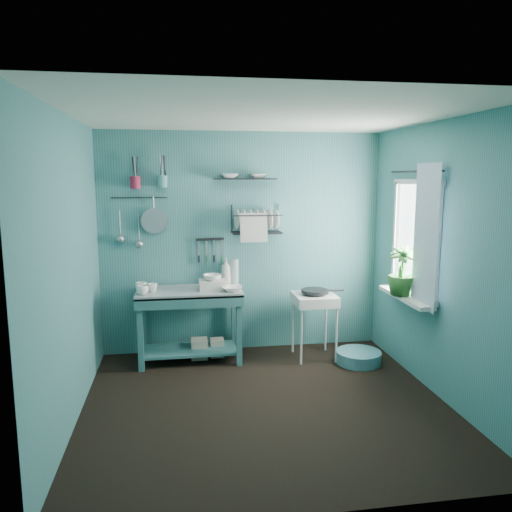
{
  "coord_description": "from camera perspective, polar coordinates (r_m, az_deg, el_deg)",
  "views": [
    {
      "loc": [
        -0.74,
        -4.11,
        2.01
      ],
      "look_at": [
        0.05,
        0.85,
        1.2
      ],
      "focal_mm": 35.0,
      "sensor_mm": 36.0,
      "label": 1
    }
  ],
  "objects": [
    {
      "name": "wall_left",
      "position": [
        4.27,
        -20.52,
        -1.67
      ],
      "size": [
        0.0,
        3.0,
        3.0
      ],
      "primitive_type": "plane",
      "rotation": [
        1.57,
        0.0,
        1.57
      ],
      "color": "#387274",
      "rests_on": "ground"
    },
    {
      "name": "storage_tin_small",
      "position": [
        5.72,
        -4.47,
        -10.39
      ],
      "size": [
        0.15,
        0.15,
        0.2
      ],
      "primitive_type": "cube",
      "color": "tan",
      "rests_on": "floor"
    },
    {
      "name": "curtain_rod",
      "position": [
        5.1,
        17.74,
        9.18
      ],
      "size": [
        0.02,
        1.05,
        0.02
      ],
      "primitive_type": "cylinder",
      "rotation": [
        1.57,
        0.0,
        0.0
      ],
      "color": "black",
      "rests_on": "wall_right"
    },
    {
      "name": "wall_right",
      "position": [
        4.79,
        20.33,
        -0.54
      ],
      "size": [
        0.0,
        3.0,
        3.0
      ],
      "primitive_type": "plane",
      "rotation": [
        1.57,
        0.0,
        -1.57
      ],
      "color": "#387274",
      "rests_on": "ground"
    },
    {
      "name": "knife_strip",
      "position": [
        5.64,
        -5.29,
        1.92
      ],
      "size": [
        0.32,
        0.07,
        0.03
      ],
      "primitive_type": "cube",
      "rotation": [
        0.0,
        0.0,
        0.14
      ],
      "color": "black",
      "rests_on": "wall_back"
    },
    {
      "name": "tub_bowl",
      "position": [
        5.4,
        -5.02,
        -2.45
      ],
      "size": [
        0.19,
        0.19,
        0.06
      ],
      "primitive_type": "imported",
      "color": "white",
      "rests_on": "wash_tub"
    },
    {
      "name": "utensil_cup_teal",
      "position": [
        5.53,
        -10.67,
        8.39
      ],
      "size": [
        0.11,
        0.11,
        0.13
      ],
      "primitive_type": "cylinder",
      "color": "teal",
      "rests_on": "wall_back"
    },
    {
      "name": "work_counter",
      "position": [
        5.53,
        -7.57,
        -7.85
      ],
      "size": [
        1.16,
        0.63,
        0.8
      ],
      "primitive_type": "cube",
      "rotation": [
        0.0,
        0.0,
        -0.07
      ],
      "color": "#316768",
      "rests_on": "floor"
    },
    {
      "name": "frying_pan",
      "position": [
        5.53,
        6.73,
        -4.01
      ],
      "size": [
        0.3,
        0.3,
        0.03
      ],
      "primitive_type": "cylinder",
      "color": "black",
      "rests_on": "hotplate_stand"
    },
    {
      "name": "windowsill",
      "position": [
        5.22,
        16.69,
        -4.52
      ],
      "size": [
        0.16,
        0.95,
        0.04
      ],
      "primitive_type": "cube",
      "color": "silver",
      "rests_on": "wall_right"
    },
    {
      "name": "storage_tin_large",
      "position": [
        5.68,
        -6.49,
        -10.47
      ],
      "size": [
        0.18,
        0.18,
        0.22
      ],
      "primitive_type": "cube",
      "color": "tan",
      "rests_on": "floor"
    },
    {
      "name": "ladle_inner",
      "position": [
        5.62,
        -13.26,
        3.09
      ],
      "size": [
        0.01,
        0.01,
        0.3
      ],
      "primitive_type": "cylinder",
      "color": "#A3A5AB",
      "rests_on": "wall_back"
    },
    {
      "name": "wall_back",
      "position": [
        5.71,
        -1.52,
        1.5
      ],
      "size": [
        3.2,
        0.0,
        3.2
      ],
      "primitive_type": "plane",
      "rotation": [
        1.57,
        0.0,
        0.0
      ],
      "color": "#387274",
      "rests_on": "ground"
    },
    {
      "name": "wash_tub",
      "position": [
        5.41,
        -5.01,
        -3.29
      ],
      "size": [
        0.28,
        0.22,
        0.1
      ],
      "primitive_type": "cube",
      "color": "beige",
      "rests_on": "work_counter"
    },
    {
      "name": "hotplate_stand",
      "position": [
        5.63,
        6.66,
        -7.95
      ],
      "size": [
        0.48,
        0.48,
        0.72
      ],
      "primitive_type": "cube",
      "rotation": [
        0.0,
        0.0,
        0.06
      ],
      "color": "silver",
      "rests_on": "floor"
    },
    {
      "name": "upper_shelf",
      "position": [
        5.56,
        -1.27,
        8.8
      ],
      "size": [
        0.71,
        0.24,
        0.02
      ],
      "primitive_type": "cube",
      "rotation": [
        0.0,
        0.0,
        -0.09
      ],
      "color": "black",
      "rests_on": "wall_back"
    },
    {
      "name": "water_bottle",
      "position": [
        5.65,
        -2.47,
        -1.8
      ],
      "size": [
        0.09,
        0.09,
        0.28
      ],
      "primitive_type": "cylinder",
      "color": "#B1BFC5",
      "rests_on": "work_counter"
    },
    {
      "name": "floor_basin",
      "position": [
        5.63,
        11.65,
        -11.25
      ],
      "size": [
        0.49,
        0.49,
        0.13
      ],
      "primitive_type": "cylinder",
      "color": "teal",
      "rests_on": "floor"
    },
    {
      "name": "counter_bowl",
      "position": [
        5.31,
        -2.75,
        -3.77
      ],
      "size": [
        0.22,
        0.22,
        0.05
      ],
      "primitive_type": "imported",
      "color": "white",
      "rests_on": "work_counter"
    },
    {
      "name": "wall_front",
      "position": [
        2.82,
        6.57,
        -6.51
      ],
      "size": [
        3.2,
        0.0,
        3.2
      ],
      "primitive_type": "plane",
      "rotation": [
        -1.57,
        0.0,
        0.0
      ],
      "color": "#387274",
      "rests_on": "ground"
    },
    {
      "name": "mug_mid",
      "position": [
        5.37,
        -11.71,
        -3.58
      ],
      "size": [
        0.14,
        0.14,
        0.09
      ],
      "primitive_type": "imported",
      "rotation": [
        0.0,
        0.0,
        0.52
      ],
      "color": "white",
      "rests_on": "work_counter"
    },
    {
      "name": "soap_bottle",
      "position": [
        5.62,
        -3.46,
        -1.77
      ],
      "size": [
        0.11,
        0.12,
        0.3
      ],
      "primitive_type": "imported",
      "color": "beige",
      "rests_on": "work_counter"
    },
    {
      "name": "utensil_cup_magenta",
      "position": [
        5.55,
        -13.64,
        8.17
      ],
      "size": [
        0.11,
        0.11,
        0.13
      ],
      "primitive_type": "cylinder",
      "color": "#A21D3A",
      "rests_on": "wall_back"
    },
    {
      "name": "hook_rail",
      "position": [
        5.6,
        -13.2,
        6.5
      ],
      "size": [
        0.6,
        0.01,
        0.01
      ],
      "primitive_type": "cylinder",
      "rotation": [
        0.0,
        1.57,
        0.0
      ],
      "color": "black",
      "rests_on": "wall_back"
    },
    {
      "name": "mug_right",
      "position": [
        5.43,
        -12.95,
        -3.45
      ],
      "size": [
        0.17,
        0.17,
        0.1
      ],
      "primitive_type": "imported",
      "rotation": [
        0.0,
        0.0,
        1.05
      ],
      "color": "white",
      "rests_on": "work_counter"
    },
    {
      "name": "colander",
      "position": [
        5.59,
        -11.58,
        3.96
      ],
      "size": [
        0.28,
        0.03,
        0.28
      ],
      "primitive_type": "cylinder",
      "rotation": [
        1.54,
        0.0,
        0.0
      ],
      "color": "#A3A5AB",
      "rests_on": "wall_back"
    },
    {
      "name": "ladle_outer",
      "position": [
        5.63,
        -15.29,
        3.64
      ],
      "size": [
        0.01,
        0.01,
        0.3
      ],
      "primitive_type": "cylinder",
      "color": "#A3A5AB",
      "rests_on": "wall_back"
    },
    {
      "name": "shelf_bowl_right",
      "position": [
        5.58,
        0.17,
        9.15
      ],
      "size": [
        0.22,
        0.22,
        0.05
      ],
      "primitive_type": "imported",
      "rotation": [
        0.0,
        0.0,
        0.14
      ],
      "color": "white",
      "rests_on": "upper_shelf"
    },
    {
      "name": "floor",
      "position": [
        4.64,
        1.09,
        -16.53
      ],
      "size": [
        3.2,
        3.2,
        0.0
      ],
      "primitive_type": "plane",
      "color": "black",
      "rests_on": "ground"
    },
    {
      "name": "potted_plant",
      "position": [
        5.15,
        16.3,
        -1.67
      ],
      "size": [
        0.35,
        0.35,
        0.49
      ],
      "primitive_type": "imported",
      "rotation": [
        0.0,
        0.0,
        -0.34
      ],
      "color": "#2F6F2C",
      "rests_on": "windowsill"
    },
    {
      "name": "shelf_bowl_left",
      "position": [
        5.54,
        -3.05,
        9.68
      ],
      "size": [
        0.23,
        0.23,
        0.05
      ],
      "primitive_type": "imported",
      "rotation": [
        0.0,
        0.0,
        -0.13
      ],
      "color": "white",
      "rests_on": "upper_shelf"
    },
    {
      "name": "window_glass",
      "position": [
        5.16,
        17.84,
        1.92
      ],
      "size": [
        0.0,
        1.1,
        1.1
      ],
      "primitive_type": "plane",
      "rotation": [
        1.57,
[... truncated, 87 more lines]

